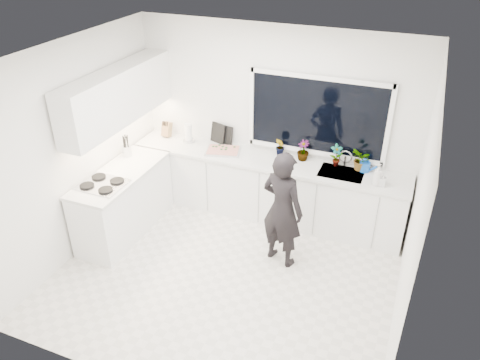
% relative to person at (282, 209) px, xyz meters
% --- Properties ---
extents(floor, '(4.00, 3.50, 0.02)m').
position_rel_person_xyz_m(floor, '(-0.53, -0.53, -0.78)').
color(floor, beige).
rests_on(floor, ground).
extents(wall_back, '(4.00, 0.02, 2.70)m').
position_rel_person_xyz_m(wall_back, '(-0.53, 1.23, 0.58)').
color(wall_back, white).
rests_on(wall_back, ground).
extents(wall_left, '(0.02, 3.50, 2.70)m').
position_rel_person_xyz_m(wall_left, '(-2.54, -0.53, 0.58)').
color(wall_left, white).
rests_on(wall_left, ground).
extents(wall_right, '(0.02, 3.50, 2.70)m').
position_rel_person_xyz_m(wall_right, '(1.48, -0.53, 0.58)').
color(wall_right, white).
rests_on(wall_right, ground).
extents(ceiling, '(4.00, 3.50, 0.02)m').
position_rel_person_xyz_m(ceiling, '(-0.53, -0.53, 1.94)').
color(ceiling, white).
rests_on(ceiling, wall_back).
extents(window, '(1.80, 0.02, 1.00)m').
position_rel_person_xyz_m(window, '(0.07, 1.19, 0.78)').
color(window, black).
rests_on(window, wall_back).
extents(base_cabinets_back, '(3.92, 0.58, 0.88)m').
position_rel_person_xyz_m(base_cabinets_back, '(-0.53, 0.92, -0.33)').
color(base_cabinets_back, white).
rests_on(base_cabinets_back, floor).
extents(base_cabinets_left, '(0.58, 1.60, 0.88)m').
position_rel_person_xyz_m(base_cabinets_left, '(-2.20, -0.18, -0.33)').
color(base_cabinets_left, white).
rests_on(base_cabinets_left, floor).
extents(countertop_back, '(3.94, 0.62, 0.04)m').
position_rel_person_xyz_m(countertop_back, '(-0.53, 0.91, 0.13)').
color(countertop_back, silver).
rests_on(countertop_back, base_cabinets_back).
extents(countertop_left, '(0.62, 1.60, 0.04)m').
position_rel_person_xyz_m(countertop_left, '(-2.20, -0.18, 0.13)').
color(countertop_left, silver).
rests_on(countertop_left, base_cabinets_left).
extents(upper_cabinets, '(0.34, 2.10, 0.70)m').
position_rel_person_xyz_m(upper_cabinets, '(-2.32, 0.17, 1.08)').
color(upper_cabinets, white).
rests_on(upper_cabinets, wall_left).
extents(sink, '(0.58, 0.42, 0.14)m').
position_rel_person_xyz_m(sink, '(0.52, 0.92, 0.10)').
color(sink, silver).
rests_on(sink, countertop_back).
extents(faucet, '(0.03, 0.03, 0.22)m').
position_rel_person_xyz_m(faucet, '(0.52, 1.12, 0.26)').
color(faucet, silver).
rests_on(faucet, countertop_back).
extents(stovetop, '(0.56, 0.48, 0.03)m').
position_rel_person_xyz_m(stovetop, '(-2.22, -0.53, 0.16)').
color(stovetop, black).
rests_on(stovetop, countertop_left).
extents(person, '(0.65, 0.52, 1.55)m').
position_rel_person_xyz_m(person, '(0.00, 0.00, 0.00)').
color(person, black).
rests_on(person, floor).
extents(pizza_tray, '(0.56, 0.47, 0.03)m').
position_rel_person_xyz_m(pizza_tray, '(-1.18, 0.89, 0.16)').
color(pizza_tray, silver).
rests_on(pizza_tray, countertop_back).
extents(pizza, '(0.51, 0.42, 0.01)m').
position_rel_person_xyz_m(pizza, '(-1.18, 0.89, 0.18)').
color(pizza, '#B53E18').
rests_on(pizza, pizza_tray).
extents(watering_can, '(0.16, 0.16, 0.13)m').
position_rel_person_xyz_m(watering_can, '(0.79, 1.08, 0.21)').
color(watering_can, blue).
rests_on(watering_can, countertop_back).
extents(paper_towel_roll, '(0.14, 0.14, 0.26)m').
position_rel_person_xyz_m(paper_towel_roll, '(-1.79, 1.02, 0.28)').
color(paper_towel_roll, white).
rests_on(paper_towel_roll, countertop_back).
extents(knife_block, '(0.14, 0.11, 0.22)m').
position_rel_person_xyz_m(knife_block, '(-2.19, 1.06, 0.26)').
color(knife_block, '#A4834C').
rests_on(knife_block, countertop_back).
extents(utensil_crock, '(0.15, 0.15, 0.16)m').
position_rel_person_xyz_m(utensil_crock, '(-2.38, 0.27, 0.23)').
color(utensil_crock, '#AEAEB2').
rests_on(utensil_crock, countertop_left).
extents(picture_frame_large, '(0.22, 0.05, 0.28)m').
position_rel_person_xyz_m(picture_frame_large, '(-1.25, 1.16, 0.29)').
color(picture_frame_large, black).
rests_on(picture_frame_large, countertop_back).
extents(picture_frame_small, '(0.24, 0.10, 0.30)m').
position_rel_person_xyz_m(picture_frame_small, '(-1.38, 1.16, 0.30)').
color(picture_frame_small, black).
rests_on(picture_frame_small, countertop_back).
extents(herb_plants, '(1.37, 0.34, 0.31)m').
position_rel_person_xyz_m(herb_plants, '(0.38, 1.08, 0.30)').
color(herb_plants, '#26662D').
rests_on(herb_plants, countertop_back).
extents(soap_bottles, '(0.19, 0.16, 0.29)m').
position_rel_person_xyz_m(soap_bottles, '(1.01, 0.77, 0.28)').
color(soap_bottles, '#D8BF66').
rests_on(soap_bottles, countertop_back).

